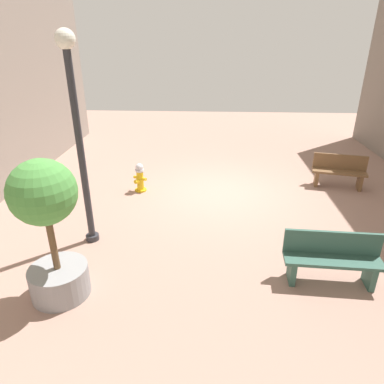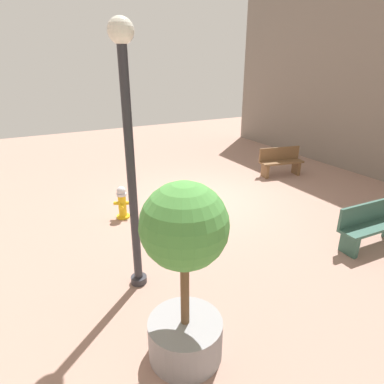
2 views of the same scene
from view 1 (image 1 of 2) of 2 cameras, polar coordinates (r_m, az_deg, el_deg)
name	(u,v)px [view 1 (image 1 of 2)]	position (r m, az deg, el deg)	size (l,w,h in m)	color
ground_plane	(222,193)	(9.83, 4.92, -0.09)	(23.40, 23.40, 0.00)	#9E7A6B
fire_hydrant	(140,177)	(9.87, -8.65, 2.41)	(0.41, 0.39, 0.83)	gold
bench_near	(339,171)	(10.92, 23.22, 3.24)	(1.55, 0.74, 0.95)	brown
bench_far	(332,257)	(6.65, 22.19, -10.01)	(1.70, 0.53, 0.95)	#33594C
planter_tree	(49,223)	(5.84, -22.70, -4.76)	(1.03, 1.03, 2.44)	gray
street_lamp	(77,122)	(6.95, -18.61, 10.95)	(0.36, 0.36, 4.20)	#2D2D33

